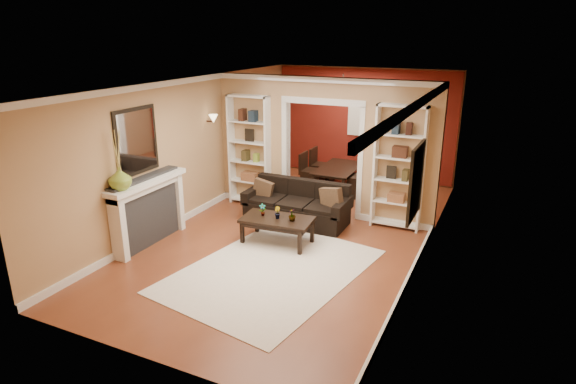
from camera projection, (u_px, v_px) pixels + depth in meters
The scene contains 30 objects.
floor at pixel (297, 232), 8.83m from camera, with size 8.00×8.00×0.00m, color brown.
ceiling at pixel (298, 83), 7.97m from camera, with size 8.00×8.00×0.00m, color white.
wall_back at pixel (364, 124), 11.83m from camera, with size 8.00×8.00×0.00m, color tan.
wall_front at pixel (140, 251), 4.97m from camera, with size 8.00×8.00×0.00m, color tan.
wall_left at pixel (192, 149), 9.31m from camera, with size 8.00×8.00×0.00m, color tan.
wall_right at pixel (430, 177), 7.49m from camera, with size 8.00×8.00×0.00m, color tan.
partition_wall at pixel (323, 147), 9.43m from camera, with size 4.50×0.15×2.70m, color tan.
red_back_panel at pixel (364, 125), 11.82m from camera, with size 4.44×0.04×2.64m, color maroon.
dining_window at pixel (364, 116), 11.71m from camera, with size 0.78×0.03×0.98m, color #8CA5CC.
area_rug at pixel (272, 271), 7.41m from camera, with size 2.33×3.26×0.01m, color silver.
sofa at pixel (297, 203), 9.18m from camera, with size 2.01×0.87×0.79m, color black.
pillow_left at pixel (263, 189), 9.39m from camera, with size 0.39×0.11×0.39m, color brown.
pillow_right at pixel (332, 198), 8.80m from camera, with size 0.46×0.13×0.46m, color brown.
coffee_table at pixel (277, 231), 8.33m from camera, with size 1.21×0.66×0.46m, color black.
plant_left at pixel (263, 210), 8.33m from camera, with size 0.11×0.08×0.22m, color #336626.
plant_center at pixel (277, 213), 8.22m from camera, with size 0.11×0.09×0.21m, color #336626.
plant_right at pixel (292, 215), 8.11m from camera, with size 0.12×0.12×0.22m, color #336626.
bookshelf_left at pixel (250, 151), 9.97m from camera, with size 0.90×0.30×2.30m, color white.
bookshelf_right at pixel (399, 168), 8.72m from camera, with size 0.90×0.30×2.30m, color white.
fireplace at pixel (150, 212), 8.20m from camera, with size 0.32×1.70×1.16m, color white.
vase at pixel (120, 178), 7.45m from camera, with size 0.35×0.35×0.37m, color olive.
mirror at pixel (136, 141), 7.87m from camera, with size 0.03×0.95×1.10m, color silver.
wall_sconce at pixel (211, 120), 9.59m from camera, with size 0.18×0.18×0.22m, color #FFE0A5.
framed_art at pixel (415, 182), 6.59m from camera, with size 0.04×0.85×1.05m, color black.
dining_table at pixel (340, 179), 11.12m from camera, with size 0.86×1.54×0.54m, color black.
dining_chair_nw at pixel (313, 172), 11.03m from camera, with size 0.45×0.45×0.90m, color black.
dining_chair_ne at pixel (359, 178), 10.59m from camera, with size 0.44×0.44×0.89m, color black.
dining_chair_sw at pixel (322, 166), 11.55m from camera, with size 0.44×0.44×0.89m, color black.
dining_chair_se at pixel (367, 172), 11.11m from camera, with size 0.41×0.41×0.83m, color black.
chandelier at pixel (348, 103), 10.51m from camera, with size 0.50×0.50×0.30m, color #321B16.
Camera 1 is at (3.30, -7.44, 3.50)m, focal length 30.00 mm.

